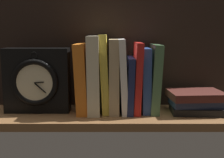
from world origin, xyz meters
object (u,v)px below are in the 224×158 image
object	(u,v)px
book_white_catcher	(123,76)
book_stack_side	(197,101)
book_orange_pandolfini	(83,78)
book_yellow_seinlanguage	(105,73)
book_green_romantic	(155,78)
book_cream_twain	(95,74)
book_blue_modern	(146,80)
book_tan_shortstories	(114,76)
framed_clock	(37,80)
book_navy_bierce	(130,84)
book_red_requiem	(137,77)

from	to	relation	value
book_white_catcher	book_stack_side	size ratio (longest dim) A/B	1.27
book_orange_pandolfini	book_white_catcher	distance (cm)	13.50
book_yellow_seinlanguage	book_green_romantic	world-z (taller)	book_yellow_seinlanguage
book_cream_twain	book_blue_modern	size ratio (longest dim) A/B	1.19
book_tan_shortstories	book_stack_side	xyz separation A→B (cm)	(27.33, -2.09, -8.30)
book_cream_twain	book_white_catcher	xyz separation A→B (cm)	(9.49, 0.00, -0.50)
book_white_catcher	book_stack_side	distance (cm)	25.86
book_white_catcher	book_blue_modern	world-z (taller)	book_white_catcher
book_cream_twain	book_stack_side	world-z (taller)	book_cream_twain
framed_clock	book_stack_side	size ratio (longest dim) A/B	1.12
book_navy_bierce	framed_clock	distance (cm)	30.75
book_yellow_seinlanguage	book_red_requiem	distance (cm)	10.89
book_red_requiem	book_green_romantic	xyz separation A→B (cm)	(5.76, 0.00, -0.32)
book_navy_bierce	book_yellow_seinlanguage	bearing A→B (deg)	180.00
book_orange_pandolfini	book_cream_twain	distance (cm)	4.18
book_blue_modern	book_stack_side	xyz separation A→B (cm)	(16.89, -2.09, -6.86)
book_white_catcher	framed_clock	distance (cm)	28.41
book_cream_twain	book_tan_shortstories	world-z (taller)	book_cream_twain
book_white_catcher	framed_clock	xyz separation A→B (cm)	(-28.35, -1.09, -1.49)
framed_clock	book_stack_side	xyz separation A→B (cm)	(52.74, -0.99, -6.85)
book_navy_bierce	framed_clock	xyz separation A→B (cm)	(-30.69, -1.09, 1.50)
book_cream_twain	framed_clock	bearing A→B (deg)	-176.68
book_white_catcher	book_stack_side	xyz separation A→B (cm)	(24.39, -2.09, -8.34)
book_white_catcher	book_green_romantic	world-z (taller)	book_white_catcher
book_navy_bierce	book_blue_modern	distance (cm)	5.37
book_cream_twain	book_yellow_seinlanguage	distance (cm)	3.43
book_tan_shortstories	book_white_catcher	distance (cm)	2.94
book_tan_shortstories	book_navy_bierce	bearing A→B (deg)	0.00
book_yellow_seinlanguage	book_navy_bierce	xyz separation A→B (cm)	(8.41, 0.00, -3.67)
book_cream_twain	book_blue_modern	distance (cm)	17.10
book_yellow_seinlanguage	book_stack_side	world-z (taller)	book_yellow_seinlanguage
book_orange_pandolfini	book_blue_modern	distance (cm)	20.98
book_blue_modern	book_stack_side	size ratio (longest dim) A/B	1.12
book_yellow_seinlanguage	framed_clock	distance (cm)	22.42
book_tan_shortstories	book_stack_side	distance (cm)	28.64
book_orange_pandolfini	book_stack_side	size ratio (longest dim) A/B	1.19
book_cream_twain	book_tan_shortstories	xyz separation A→B (cm)	(6.55, 0.00, -0.54)
book_cream_twain	book_navy_bierce	bearing A→B (deg)	0.00
book_white_catcher	book_blue_modern	distance (cm)	7.64
book_white_catcher	book_navy_bierce	bearing A→B (deg)	0.00
book_green_romantic	book_white_catcher	bearing A→B (deg)	180.00
book_tan_shortstories	book_white_catcher	size ratio (longest dim) A/B	1.00
book_orange_pandolfini	book_yellow_seinlanguage	distance (cm)	7.55
book_yellow_seinlanguage	book_white_catcher	bearing A→B (deg)	0.00
book_orange_pandolfini	book_cream_twain	size ratio (longest dim) A/B	0.90
framed_clock	book_cream_twain	bearing A→B (deg)	3.32
book_cream_twain	book_navy_bierce	world-z (taller)	book_cream_twain
book_cream_twain	book_stack_side	distance (cm)	35.07
book_navy_bierce	book_red_requiem	distance (cm)	3.41
book_stack_side	book_tan_shortstories	bearing A→B (deg)	175.63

